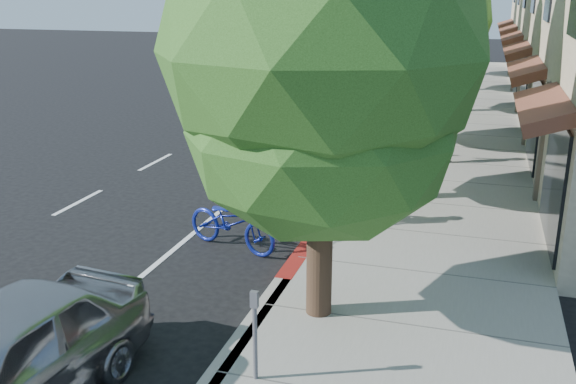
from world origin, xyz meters
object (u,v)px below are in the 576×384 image
at_px(street_tree_2, 414,22).
at_px(white_pickup, 356,89).
at_px(street_tree_1, 386,23).
at_px(silver_suv, 293,153).
at_px(dark_suv_far, 391,63).
at_px(dark_sedan, 347,129).
at_px(pedestrian, 439,136).
at_px(street_tree_0, 323,58).
at_px(cyclist, 335,193).
at_px(bicycle, 232,222).
at_px(street_tree_4, 441,1).

bearing_deg(street_tree_2, white_pickup, 113.55).
bearing_deg(street_tree_1, silver_suv, 150.21).
relative_size(silver_suv, white_pickup, 0.98).
height_order(silver_suv, dark_suv_far, dark_suv_far).
bearing_deg(dark_sedan, pedestrian, -18.60).
height_order(street_tree_1, dark_sedan, street_tree_1).
relative_size(street_tree_2, pedestrian, 4.43).
relative_size(street_tree_0, cyclist, 4.08).
bearing_deg(street_tree_2, street_tree_0, -90.00).
relative_size(bicycle, pedestrian, 1.40).
relative_size(street_tree_1, white_pickup, 1.32).
height_order(silver_suv, white_pickup, white_pickup).
bearing_deg(dark_sedan, street_tree_2, 30.34).
relative_size(street_tree_0, white_pickup, 1.28).
bearing_deg(cyclist, white_pickup, 7.35).
bearing_deg(bicycle, street_tree_4, 12.02).
relative_size(street_tree_2, silver_suv, 1.29).
distance_m(street_tree_4, pedestrian, 14.54).
height_order(street_tree_4, bicycle, street_tree_4).
distance_m(street_tree_1, street_tree_2, 6.01).
relative_size(dark_sedan, dark_suv_far, 0.96).
height_order(street_tree_1, street_tree_4, street_tree_1).
relative_size(cyclist, pedestrian, 1.10).
bearing_deg(cyclist, street_tree_0, -172.54).
distance_m(street_tree_1, white_pickup, 13.92).
height_order(street_tree_2, cyclist, street_tree_2).
distance_m(cyclist, white_pickup, 15.34).
bearing_deg(white_pickup, street_tree_4, 60.70).
bearing_deg(street_tree_1, cyclist, -107.76).
bearing_deg(street_tree_4, street_tree_1, -90.00).
xyz_separation_m(street_tree_1, bicycle, (-2.39, -3.64, -3.73)).
distance_m(street_tree_2, dark_suv_far, 18.55).
relative_size(street_tree_2, dark_suv_far, 1.48).
height_order(white_pickup, dark_suv_far, same).
height_order(bicycle, silver_suv, silver_suv).
bearing_deg(street_tree_4, cyclist, -91.86).
height_order(street_tree_1, cyclist, street_tree_1).
relative_size(cyclist, silver_suv, 0.32).
xyz_separation_m(street_tree_1, dark_suv_far, (-3.10, 24.00, -3.51)).
relative_size(street_tree_1, bicycle, 3.29).
bearing_deg(dark_suv_far, silver_suv, -90.52).
height_order(silver_suv, dark_sedan, silver_suv).
distance_m(street_tree_2, street_tree_4, 12.01).
bearing_deg(dark_suv_far, dark_sedan, -87.87).
distance_m(street_tree_4, dark_suv_far, 7.68).
distance_m(street_tree_4, white_pickup, 6.84).
relative_size(dark_sedan, white_pickup, 0.82).
xyz_separation_m(white_pickup, dark_suv_far, (0.00, 10.89, 0.00)).
relative_size(street_tree_0, dark_suv_far, 1.50).
xyz_separation_m(bicycle, dark_sedan, (0.58, 8.64, 0.16)).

